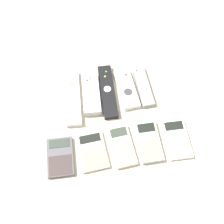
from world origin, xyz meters
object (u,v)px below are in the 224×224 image
remote_3 (127,89)px  calculator_1 (93,151)px  remote_4 (143,86)px  calculator_4 (177,139)px  remote_1 (91,94)px  calculator_3 (149,142)px  remote_0 (73,98)px  calculator_2 (122,146)px  remote_2 (109,91)px  calculator_0 (60,157)px

remote_3 → calculator_1: bearing=-129.2°
remote_3 → remote_4: size_ratio=0.97×
calculator_4 → remote_1: bearing=141.0°
remote_4 → calculator_3: size_ratio=1.19×
remote_1 → calculator_3: size_ratio=1.21×
remote_0 → calculator_2: size_ratio=1.56×
remote_2 → remote_0: bearing=-175.1°
remote_1 → calculator_3: bearing=-49.5°
remote_1 → remote_4: size_ratio=1.02×
calculator_4 → remote_2: bearing=132.4°
remote_4 → calculator_3: same height
calculator_1 → calculator_4: size_ratio=0.94×
remote_4 → calculator_2: remote_4 is taller
remote_1 → calculator_3: (0.16, -0.21, -0.00)m
remote_1 → calculator_1: 0.21m
calculator_4 → remote_3: bearing=121.8°
remote_3 → calculator_4: 0.25m
remote_3 → calculator_3: bearing=-85.1°
calculator_1 → calculator_3: calculator_3 is taller
calculator_2 → calculator_4: calculator_2 is taller
calculator_0 → calculator_4: (0.37, -0.00, -0.00)m
remote_0 → remote_3: bearing=4.5°
calculator_2 → remote_3: bearing=71.6°
calculator_2 → remote_4: bearing=57.8°
remote_4 → calculator_0: remote_4 is taller
remote_1 → calculator_2: (0.07, -0.21, -0.01)m
calculator_4 → remote_4: bearing=108.1°
remote_0 → calculator_1: size_ratio=1.69×
remote_0 → calculator_0: 0.22m
remote_1 → remote_4: remote_1 is taller
remote_1 → calculator_0: 0.25m
remote_1 → calculator_3: 0.26m
remote_2 → remote_3: remote_3 is taller
remote_3 → calculator_0: size_ratio=1.22×
remote_2 → calculator_4: 0.28m
remote_0 → calculator_2: (0.13, -0.21, -0.00)m
calculator_0 → remote_0: bearing=75.9°
calculator_0 → calculator_1: size_ratio=1.01×
remote_0 → calculator_2: remote_0 is taller
calculator_3 → remote_2: bearing=114.8°
remote_0 → remote_3: same height
calculator_2 → calculator_4: size_ratio=1.02×
remote_0 → remote_4: bearing=4.9°
calculator_2 → remote_2: bearing=88.2°
remote_2 → calculator_1: 0.23m
remote_2 → calculator_3: 0.23m
calculator_0 → calculator_2: (0.20, 0.00, 0.00)m
remote_3 → calculator_1: remote_3 is taller
remote_3 → calculator_4: remote_3 is taller
calculator_0 → calculator_3: bearing=2.9°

